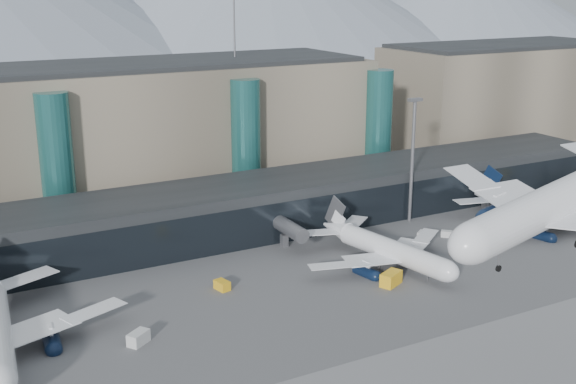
% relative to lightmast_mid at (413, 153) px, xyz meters
% --- Properties ---
extents(ground, '(900.00, 900.00, 0.00)m').
position_rel_lightmast_mid_xyz_m(ground, '(-30.00, -48.00, -14.42)').
color(ground, '#515154').
rests_on(ground, ground).
extents(concourse, '(170.00, 27.00, 10.00)m').
position_rel_lightmast_mid_xyz_m(concourse, '(-30.02, 9.73, -9.45)').
color(concourse, black).
rests_on(concourse, ground).
extents(terminal_main, '(130.00, 30.00, 31.00)m').
position_rel_lightmast_mid_xyz_m(terminal_main, '(-55.00, 42.00, 1.03)').
color(terminal_main, gray).
rests_on(terminal_main, ground).
extents(terminal_east, '(70.00, 30.00, 31.00)m').
position_rel_lightmast_mid_xyz_m(terminal_east, '(65.00, 42.00, 1.03)').
color(terminal_east, gray).
rests_on(terminal_east, ground).
extents(teal_towers, '(116.40, 19.40, 46.00)m').
position_rel_lightmast_mid_xyz_m(teal_towers, '(-44.99, 26.01, -0.41)').
color(teal_towers, '#236362').
rests_on(teal_towers, ground).
extents(lightmast_mid, '(3.00, 1.20, 25.60)m').
position_rel_lightmast_mid_xyz_m(lightmast_mid, '(0.00, 0.00, 0.00)').
color(lightmast_mid, slate).
rests_on(lightmast_mid, ground).
extents(hero_jet, '(37.68, 37.43, 12.19)m').
position_rel_lightmast_mid_xyz_m(hero_jet, '(-26.24, -61.15, 11.84)').
color(hero_jet, white).
rests_on(hero_jet, ground).
extents(jet_parked_mid, '(32.59, 33.07, 10.67)m').
position_rel_lightmast_mid_xyz_m(jet_parked_mid, '(-18.89, -15.68, -10.38)').
color(jet_parked_mid, white).
rests_on(jet_parked_mid, ground).
extents(jet_parked_right, '(35.35, 36.49, 11.72)m').
position_rel_lightmast_mid_xyz_m(jet_parked_right, '(21.44, -15.57, -9.98)').
color(jet_parked_right, white).
rests_on(jet_parked_right, ground).
extents(veh_a, '(3.59, 3.24, 1.77)m').
position_rel_lightmast_mid_xyz_m(veh_a, '(-65.44, -24.93, -13.54)').
color(veh_a, silver).
rests_on(veh_a, ground).
extents(veh_b, '(2.17, 2.93, 1.52)m').
position_rel_lightmast_mid_xyz_m(veh_b, '(-48.13, -13.64, -13.66)').
color(veh_b, yellow).
rests_on(veh_b, ground).
extents(veh_d, '(2.75, 2.48, 1.39)m').
position_rel_lightmast_mid_xyz_m(veh_d, '(-4.43, -9.69, -13.72)').
color(veh_d, silver).
rests_on(veh_d, ground).
extents(veh_g, '(2.41, 2.39, 1.25)m').
position_rel_lightmast_mid_xyz_m(veh_g, '(0.31, -11.38, -13.79)').
color(veh_g, silver).
rests_on(veh_g, ground).
extents(veh_h, '(4.54, 3.65, 2.22)m').
position_rel_lightmast_mid_xyz_m(veh_h, '(-23.07, -25.09, -13.31)').
color(veh_h, yellow).
rests_on(veh_h, ground).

